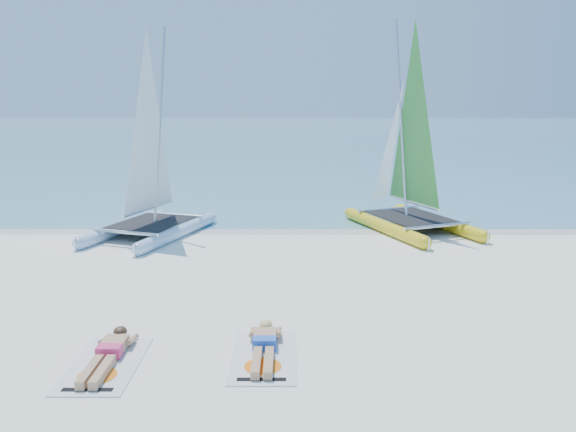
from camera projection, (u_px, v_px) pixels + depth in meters
The scene contains 9 objects.
ground at pixel (290, 287), 11.90m from camera, with size 140.00×140.00×0.00m, color white.
sea at pixel (289, 131), 73.61m from camera, with size 140.00×115.00×0.01m, color #7BC8CD.
wet_sand_strip at pixel (289, 229), 17.29m from camera, with size 140.00×1.40×0.01m, color beige.
catamaran_blue at pixel (150, 172), 16.19m from camera, with size 3.53×5.01×6.21m.
catamaran_yellow at pixel (404, 161), 17.23m from camera, with size 3.87×5.30×6.54m.
towel_a at pixel (105, 365), 8.38m from camera, with size 1.00×1.85×0.02m, color silver.
sunbather_a at pixel (109, 353), 8.54m from camera, with size 0.37×1.73×0.26m.
towel_b at pixel (264, 356), 8.66m from camera, with size 1.00×1.85×0.02m, color silver.
sunbather_b at pixel (264, 345), 8.83m from camera, with size 0.37×1.73×0.26m.
Camera 1 is at (-0.01, -11.35, 3.88)m, focal length 35.00 mm.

